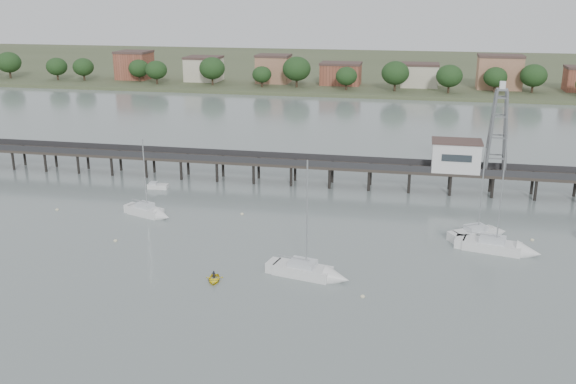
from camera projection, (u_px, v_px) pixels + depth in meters
name	position (u px, v px, depth m)	size (l,w,h in m)	color
ground_plane	(207.00, 363.00, 60.56)	(500.00, 500.00, 0.00)	gray
pier	(312.00, 164.00, 115.52)	(150.00, 5.00, 5.50)	#2D2823
pier_building	(456.00, 155.00, 109.89)	(8.40, 5.40, 5.30)	silver
lattice_tower	(498.00, 132.00, 107.33)	(3.20, 3.20, 15.50)	slate
sailboat_d	(506.00, 248.00, 85.89)	(10.46, 4.98, 16.46)	white
sailboat_c	(483.00, 233.00, 91.20)	(8.46, 6.50, 13.90)	white
sailboat_b	(151.00, 213.00, 99.75)	(8.09, 4.81, 12.91)	white
sailboat_f	(315.00, 273.00, 78.33)	(9.96, 4.75, 15.71)	white
white_tender	(157.00, 186.00, 113.96)	(3.65, 1.73, 1.38)	white
yellow_dinghy	(214.00, 281.00, 77.70)	(2.12, 0.61, 2.97)	yellow
dinghy_occupant	(214.00, 281.00, 77.70)	(0.40, 1.09, 0.26)	black
mooring_buoys	(300.00, 243.00, 89.06)	(77.65, 25.39, 0.39)	beige
far_shore	(379.00, 68.00, 284.21)	(500.00, 170.00, 10.40)	#475133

